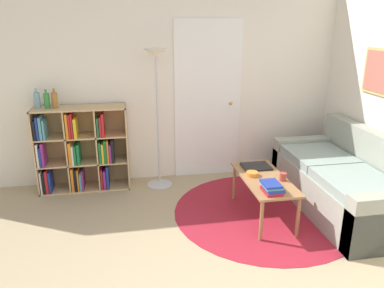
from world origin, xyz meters
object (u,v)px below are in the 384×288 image
at_px(couch, 346,184).
at_px(bottle_right, 55,100).
at_px(bottle_middle, 47,100).
at_px(bowl, 252,174).
at_px(cup, 283,177).
at_px(floor_lamp, 157,79).
at_px(laptop, 256,166).
at_px(bookshelf, 80,150).
at_px(bottle_left, 37,100).
at_px(coffee_table, 264,182).

distance_m(couch, bottle_right, 3.43).
height_order(bottle_middle, bottle_right, bottle_right).
height_order(couch, bottle_right, bottle_right).
bearing_deg(couch, bottle_right, 161.09).
distance_m(bowl, cup, 0.32).
xyz_separation_m(floor_lamp, laptop, (1.02, -0.69, -0.89)).
relative_size(cup, bottle_right, 0.37).
bearing_deg(bookshelf, cup, -29.25).
height_order(bottle_left, bottle_middle, bottle_left).
height_order(laptop, bowl, bowl).
xyz_separation_m(cup, bottle_right, (-2.34, 1.19, 0.64)).
distance_m(floor_lamp, bottle_right, 1.20).
height_order(bookshelf, laptop, bookshelf).
bearing_deg(laptop, couch, -16.55).
xyz_separation_m(coffee_table, laptop, (0.01, 0.29, 0.06)).
bearing_deg(bottle_middle, couch, -18.44).
height_order(bookshelf, floor_lamp, floor_lamp).
xyz_separation_m(floor_lamp, bottle_right, (-1.18, 0.10, -0.22)).
bearing_deg(cup, couch, 7.97).
bearing_deg(bookshelf, bowl, -28.69).
bearing_deg(laptop, cup, -69.96).
bearing_deg(laptop, floor_lamp, 145.78).
relative_size(floor_lamp, cup, 20.33).
bearing_deg(floor_lamp, bottle_left, 175.04).
relative_size(laptop, bottle_middle, 1.40).
relative_size(bookshelf, floor_lamp, 0.64).
bearing_deg(bottle_middle, floor_lamp, -4.59).
distance_m(floor_lamp, coffee_table, 1.70).
distance_m(cup, bottle_right, 2.70).
relative_size(bookshelf, laptop, 3.52).
height_order(floor_lamp, bowl, floor_lamp).
xyz_separation_m(bowl, bottle_left, (-2.27, 1.03, 0.66)).
bearing_deg(bottle_middle, bookshelf, -0.89).
xyz_separation_m(floor_lamp, bottle_middle, (-1.26, 0.10, -0.23)).
distance_m(couch, bottle_left, 3.61).
relative_size(bottle_middle, bottle_right, 0.97).
distance_m(laptop, bottle_right, 2.43).
bearing_deg(cup, bottle_right, 153.07).
bearing_deg(couch, bowl, 176.75).
distance_m(floor_lamp, bottle_left, 1.40).
xyz_separation_m(bookshelf, couch, (2.92, -1.07, -0.20)).
bearing_deg(coffee_table, bottle_middle, 154.41).
distance_m(floor_lamp, couch, 2.44).
relative_size(coffee_table, bottle_middle, 4.44).
bearing_deg(floor_lamp, coffee_table, -44.38).
bearing_deg(floor_lamp, bowl, -45.54).
bearing_deg(floor_lamp, couch, -26.38).
relative_size(coffee_table, cup, 11.72).
bearing_deg(coffee_table, bowl, 147.06).
bearing_deg(bottle_left, bottle_middle, -9.16).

